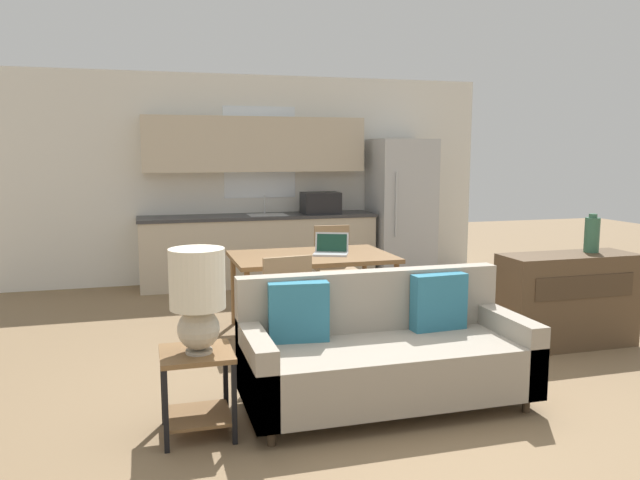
# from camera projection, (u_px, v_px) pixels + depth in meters

# --- Properties ---
(ground_plane) EXTENTS (20.00, 20.00, 0.00)m
(ground_plane) POSITION_uv_depth(u_px,v_px,m) (379.00, 415.00, 4.07)
(ground_plane) COLOR #7F6647
(wall_back) EXTENTS (6.40, 0.07, 2.70)m
(wall_back) POSITION_uv_depth(u_px,v_px,m) (253.00, 178.00, 8.29)
(wall_back) COLOR silver
(wall_back) RESTS_ON ground_plane
(kitchen_counter) EXTENTS (3.03, 0.65, 2.15)m
(kitchen_counter) POSITION_uv_depth(u_px,v_px,m) (259.00, 219.00, 8.08)
(kitchen_counter) COLOR beige
(kitchen_counter) RESTS_ON ground_plane
(refrigerator) EXTENTS (0.78, 0.77, 1.87)m
(refrigerator) POSITION_uv_depth(u_px,v_px,m) (401.00, 209.00, 8.48)
(refrigerator) COLOR #B7BABC
(refrigerator) RESTS_ON ground_plane
(dining_table) EXTENTS (1.50, 0.97, 0.74)m
(dining_table) POSITION_uv_depth(u_px,v_px,m) (312.00, 261.00, 5.90)
(dining_table) COLOR brown
(dining_table) RESTS_ON ground_plane
(couch) EXTENTS (1.91, 0.80, 0.88)m
(couch) POSITION_uv_depth(u_px,v_px,m) (383.00, 354.00, 4.22)
(couch) COLOR #3D2D1E
(couch) RESTS_ON ground_plane
(side_table) EXTENTS (0.43, 0.43, 0.52)m
(side_table) POSITION_uv_depth(u_px,v_px,m) (197.00, 379.00, 3.75)
(side_table) COLOR brown
(side_table) RESTS_ON ground_plane
(table_lamp) EXTENTS (0.33, 0.33, 0.63)m
(table_lamp) POSITION_uv_depth(u_px,v_px,m) (198.00, 294.00, 3.65)
(table_lamp) COLOR #B2A893
(table_lamp) RESTS_ON side_table
(credenza) EXTENTS (1.21, 0.45, 0.82)m
(credenza) POSITION_uv_depth(u_px,v_px,m) (567.00, 300.00, 5.49)
(credenza) COLOR brown
(credenza) RESTS_ON ground_plane
(vase) EXTENTS (0.13, 0.13, 0.34)m
(vase) POSITION_uv_depth(u_px,v_px,m) (592.00, 234.00, 5.52)
(vase) COLOR #336047
(vase) RESTS_ON credenza
(dining_chair_near_left) EXTENTS (0.47, 0.47, 0.90)m
(dining_chair_near_left) POSITION_uv_depth(u_px,v_px,m) (283.00, 303.00, 5.01)
(dining_chair_near_left) COLOR #997A56
(dining_chair_near_left) RESTS_ON ground_plane
(dining_chair_far_right) EXTENTS (0.44, 0.44, 0.90)m
(dining_chair_far_right) POSITION_uv_depth(u_px,v_px,m) (334.00, 263.00, 6.84)
(dining_chair_far_right) COLOR #997A56
(dining_chair_far_right) RESTS_ON ground_plane
(laptop) EXTENTS (0.39, 0.36, 0.20)m
(laptop) POSITION_uv_depth(u_px,v_px,m) (331.00, 249.00, 5.93)
(laptop) COLOR #B7BABC
(laptop) RESTS_ON dining_table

